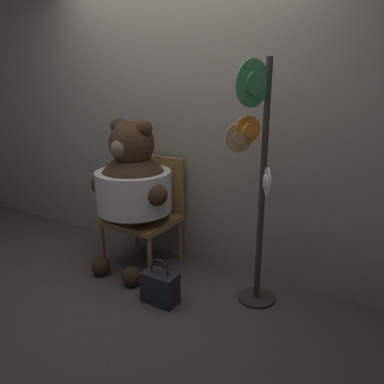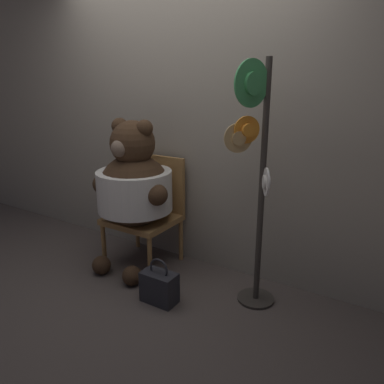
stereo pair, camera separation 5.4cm
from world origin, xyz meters
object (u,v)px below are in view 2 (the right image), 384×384
object	(u,v)px
chair	(148,207)
hat_display_rack	(255,177)
teddy_bear	(134,186)
handbag_on_ground	(159,287)

from	to	relation	value
chair	hat_display_rack	bearing A→B (deg)	-9.49
chair	teddy_bear	distance (m)	0.30
teddy_bear	handbag_on_ground	xyz separation A→B (m)	(0.51, -0.35, -0.63)
teddy_bear	handbag_on_ground	size ratio (longest dim) A/B	3.67
teddy_bear	hat_display_rack	size ratio (longest dim) A/B	0.75
chair	hat_display_rack	xyz separation A→B (m)	(1.09, -0.18, 0.48)
chair	teddy_bear	size ratio (longest dim) A/B	0.73
hat_display_rack	handbag_on_ground	distance (m)	1.09
hat_display_rack	handbag_on_ground	bearing A→B (deg)	-149.56
chair	handbag_on_ground	distance (m)	0.83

